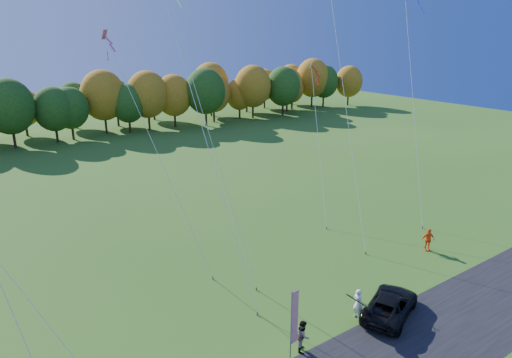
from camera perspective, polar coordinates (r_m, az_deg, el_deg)
ground at (r=26.40m, az=7.87°, el=-18.04°), size 160.00×160.00×0.00m
tree_line at (r=73.55m, az=-22.52°, el=4.49°), size 116.00×12.00×10.00m
black_suv at (r=27.94m, az=16.43°, el=-14.80°), size 5.28×3.87×1.33m
person_tailgate_a at (r=27.08m, az=12.64°, el=-14.98°), size 0.44×0.67×1.84m
person_tailgate_b at (r=24.42m, az=5.90°, el=-18.88°), size 1.03×1.04×1.69m
person_east at (r=36.10m, az=20.70°, el=-7.10°), size 1.09×0.85×1.72m
feather_flag at (r=23.01m, az=4.75°, el=-16.81°), size 0.51×0.14×3.85m
kite_delta_blue at (r=28.11m, az=-9.90°, el=18.19°), size 5.98×10.85×32.31m
kite_parafoil_orange at (r=37.04m, az=10.44°, el=14.19°), size 6.80×12.99×26.73m
kite_delta_red at (r=27.21m, az=-7.44°, el=8.90°), size 2.69×11.33×21.83m
kite_parafoil_rainbow at (r=41.49m, az=19.03°, el=9.49°), size 6.30×8.39×20.34m
kite_diamond_white at (r=39.88m, az=7.81°, el=4.71°), size 4.68×7.82×13.26m
kite_diamond_pink at (r=29.76m, az=-11.95°, el=2.57°), size 3.98×7.20×15.86m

